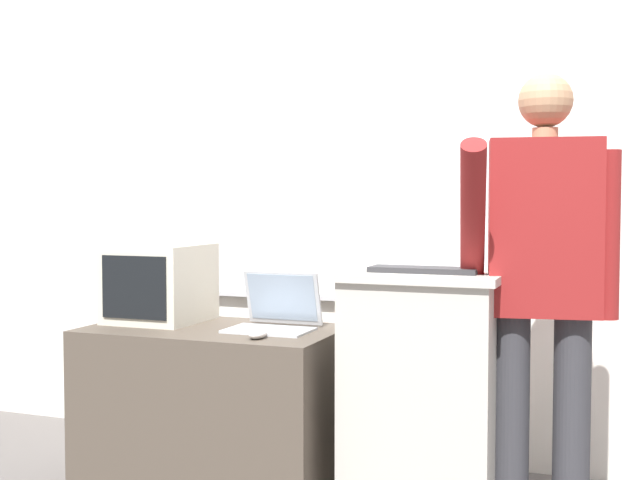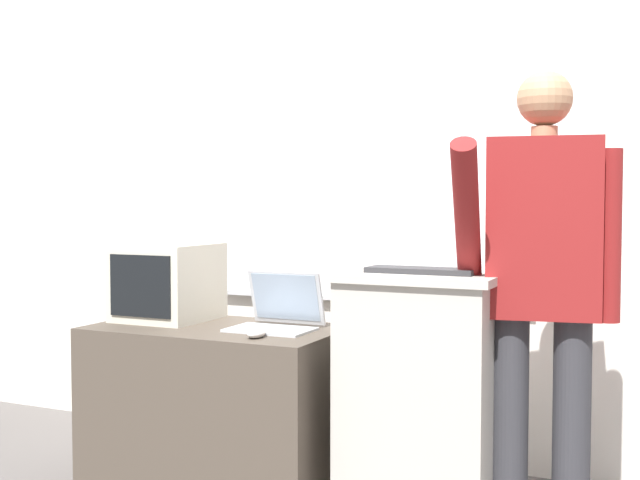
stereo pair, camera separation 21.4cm
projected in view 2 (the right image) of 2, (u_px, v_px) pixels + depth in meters
name	position (u px, v px, depth m)	size (l,w,h in m)	color
back_wall	(411.00, 187.00, 3.83)	(6.40, 0.17, 2.61)	silver
lectern_podium	(422.00, 403.00, 2.96)	(0.59, 0.48, 0.98)	#BCB7AD
side_desk	(218.00, 414.00, 3.29)	(1.02, 0.58, 0.72)	#4C4238
person_presenter	(542.00, 279.00, 2.78)	(0.55, 0.58, 1.68)	#333338
laptop	(280.00, 310.00, 3.23)	(0.33, 0.28, 0.23)	#B7BABF
wireless_keyboard	(421.00, 270.00, 2.87)	(0.39, 0.13, 0.02)	#2D2D30
computer_mouse_by_laptop	(256.00, 333.00, 3.00)	(0.06, 0.10, 0.03)	silver
crt_monitor	(168.00, 282.00, 3.46)	(0.36, 0.39, 0.33)	beige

